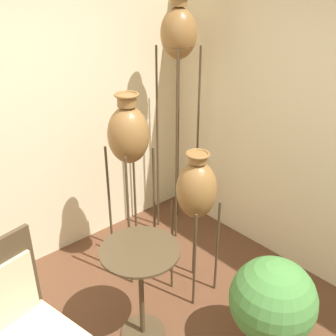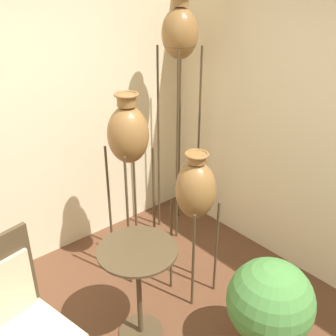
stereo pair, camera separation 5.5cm
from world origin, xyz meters
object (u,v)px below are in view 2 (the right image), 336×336
object	(u,v)px
vase_stand_medium	(128,136)
vase_stand_short	(196,191)
side_table	(138,273)
potted_plant	(269,306)
vase_stand_tall	(180,40)
chair	(16,322)

from	to	relation	value
vase_stand_medium	vase_stand_short	world-z (taller)	vase_stand_medium
side_table	potted_plant	size ratio (longest dim) A/B	0.99
vase_stand_tall	side_table	world-z (taller)	vase_stand_tall
potted_plant	vase_stand_tall	bearing A→B (deg)	69.01
vase_stand_tall	vase_stand_medium	bearing A→B (deg)	-161.96
vase_stand_short	chair	size ratio (longest dim) A/B	1.15
vase_stand_medium	vase_stand_tall	bearing A→B (deg)	18.04
vase_stand_tall	side_table	xyz separation A→B (m)	(-1.12, -0.85, -1.31)
vase_stand_short	chair	world-z (taller)	vase_stand_short
vase_stand_tall	potted_plant	xyz separation A→B (m)	(-0.59, -1.54, -1.42)
vase_stand_tall	side_table	size ratio (longest dim) A/B	2.92
vase_stand_short	side_table	bearing A→B (deg)	-172.08
potted_plant	chair	bearing A→B (deg)	149.10
vase_stand_medium	vase_stand_short	distance (m)	0.65
chair	potted_plant	size ratio (longest dim) A/B	1.41
vase_stand_medium	potted_plant	distance (m)	1.54
vase_stand_medium	chair	bearing A→B (deg)	-156.56
chair	side_table	bearing A→B (deg)	-18.37
vase_stand_tall	vase_stand_medium	size ratio (longest dim) A/B	1.39
vase_stand_medium	chair	xyz separation A→B (m)	(-1.18, -0.51, -0.67)
vase_stand_tall	side_table	distance (m)	1.92
vase_stand_short	vase_stand_tall	bearing A→B (deg)	55.85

